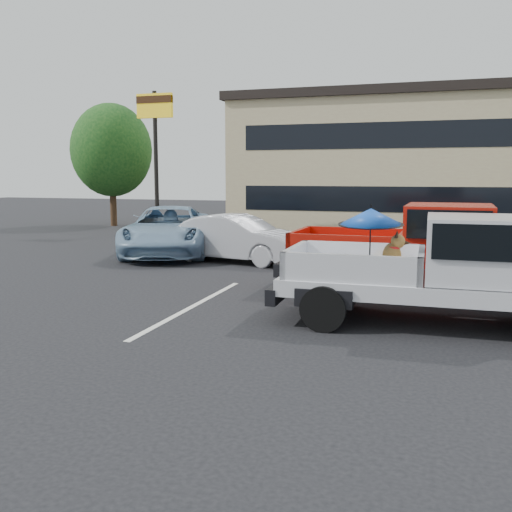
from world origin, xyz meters
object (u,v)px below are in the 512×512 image
(motel_sign, at_px, (155,124))
(blue_suv, at_px, (169,231))
(silver_pickup, at_px, (463,266))
(red_pickup, at_px, (439,246))
(tree_left, at_px, (111,150))
(silver_sedan, at_px, (237,238))

(motel_sign, height_order, blue_suv, motel_sign)
(silver_pickup, bearing_deg, motel_sign, 133.95)
(motel_sign, distance_m, silver_pickup, 17.29)
(motel_sign, distance_m, blue_suv, 7.45)
(motel_sign, relative_size, red_pickup, 1.01)
(motel_sign, xyz_separation_m, tree_left, (-4.00, 3.00, -0.92))
(motel_sign, xyz_separation_m, silver_sedan, (5.88, -6.26, -3.96))
(tree_left, relative_size, silver_sedan, 1.43)
(silver_sedan, bearing_deg, tree_left, 58.62)
(motel_sign, distance_m, red_pickup, 15.38)
(motel_sign, height_order, silver_sedan, motel_sign)
(tree_left, bearing_deg, blue_suv, -49.38)
(motel_sign, relative_size, blue_suv, 1.08)
(silver_pickup, xyz_separation_m, blue_suv, (-8.66, 6.54, -0.28))
(silver_sedan, bearing_deg, silver_pickup, -121.79)
(silver_pickup, xyz_separation_m, red_pickup, (-0.38, 2.49, 0.01))
(silver_pickup, relative_size, blue_suv, 1.03)
(tree_left, xyz_separation_m, red_pickup, (15.54, -12.51, -2.67))
(silver_pickup, height_order, silver_sedan, silver_pickup)
(motel_sign, distance_m, tree_left, 5.08)
(blue_suv, bearing_deg, motel_sign, 102.16)
(motel_sign, bearing_deg, blue_suv, -59.19)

